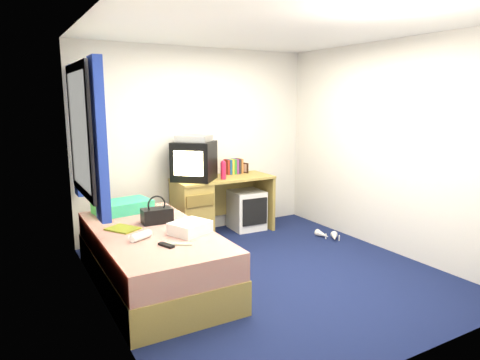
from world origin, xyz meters
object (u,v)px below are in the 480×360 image
pillow (123,207)px  desk (204,205)px  aerosol_can (215,170)px  vcr (194,139)px  picture_frame (245,168)px  pink_water_bottle (223,171)px  crt_tv (194,161)px  towel (190,228)px  water_bottle (141,236)px  remote_control (166,245)px  storage_cube (246,210)px  colour_swatch_fan (179,244)px  handbag (157,215)px  white_heels (329,236)px  magazine (123,229)px  bed (153,257)px

pillow → desk: 1.18m
pillow → aerosol_can: (1.27, 0.33, 0.24)m
vcr → picture_frame: size_ratio=2.86×
pillow → pink_water_bottle: 1.37m
crt_tv → towel: 1.58m
water_bottle → remote_control: 0.30m
pillow → water_bottle: size_ratio=2.89×
desk → crt_tv: crt_tv is taller
storage_cube → vcr: size_ratio=1.32×
desk → colour_swatch_fan: desk is taller
remote_control → picture_frame: bearing=23.8°
handbag → white_heels: handbag is taller
crt_tv → water_bottle: 1.78m
magazine → towel: bearing=-40.0°
white_heels → bed: bearing=-175.3°
pillow → vcr: size_ratio=1.44×
pink_water_bottle → white_heels: (1.10, -0.77, -0.82)m
aerosol_can → colour_swatch_fan: bearing=-125.1°
aerosol_can → white_heels: (1.16, -0.90, -0.81)m
storage_cube → magazine: 2.17m
aerosol_can → storage_cube: bearing=0.4°
pillow → handbag: (0.19, -0.57, 0.02)m
magazine → water_bottle: (0.06, -0.38, 0.03)m
magazine → water_bottle: water_bottle is taller
remote_control → white_heels: 2.56m
water_bottle → remote_control: (0.13, -0.27, -0.03)m
magazine → desk: bearing=36.8°
storage_cube → colour_swatch_fan: colour_swatch_fan is taller
pink_water_bottle → aerosol_can: 0.15m
pink_water_bottle → handbag: bearing=-146.1°
vcr → remote_control: (-0.97, -1.61, -0.72)m
crt_tv → aerosol_can: bearing=41.8°
crt_tv → handbag: bearing=-90.1°
handbag → remote_control: handbag is taller
picture_frame → towel: 2.13m
pillow → remote_control: (0.02, -1.28, -0.05)m
picture_frame → water_bottle: 2.44m
storage_cube → colour_swatch_fan: bearing=-131.6°
pink_water_bottle → aerosol_can: size_ratio=1.08×
vcr → picture_frame: bearing=54.9°
pillow → aerosol_can: bearing=14.7°
pink_water_bottle → desk: bearing=148.1°
water_bottle → white_heels: bearing=9.7°
white_heels → water_bottle: bearing=-170.3°
water_bottle → colour_swatch_fan: size_ratio=0.91×
remote_control → white_heels: size_ratio=0.43×
water_bottle → bed: bearing=54.0°
pink_water_bottle → bed: bearing=-142.7°
picture_frame → aerosol_can: bearing=176.7°
crt_tv → white_heels: (1.44, -0.90, -0.95)m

